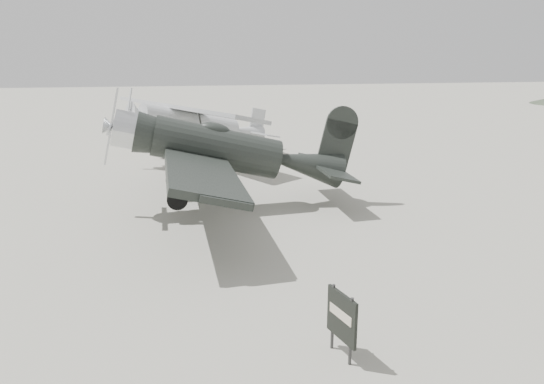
% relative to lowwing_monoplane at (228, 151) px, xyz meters
% --- Properties ---
extents(ground, '(160.00, 160.00, 0.00)m').
position_rel_lowwing_monoplane_xyz_m(ground, '(1.76, -5.45, -2.27)').
color(ground, '#9C9A8A').
rests_on(ground, ground).
extents(lowwing_monoplane, '(9.54, 13.24, 4.30)m').
position_rel_lowwing_monoplane_xyz_m(lowwing_monoplane, '(0.00, 0.00, 0.00)').
color(lowwing_monoplane, black).
rests_on(lowwing_monoplane, ground).
extents(highwing_monoplane, '(9.80, 12.08, 3.61)m').
position_rel_lowwing_monoplane_xyz_m(highwing_monoplane, '(-0.82, 10.28, -0.01)').
color(highwing_monoplane, '#A6A8AC').
rests_on(highwing_monoplane, ground).
extents(sign_board, '(0.33, 0.98, 1.44)m').
position_rel_lowwing_monoplane_xyz_m(sign_board, '(1.16, -10.90, -1.41)').
color(sign_board, '#333333').
rests_on(sign_board, ground).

